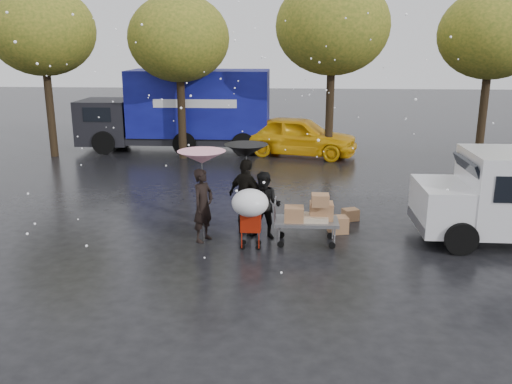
# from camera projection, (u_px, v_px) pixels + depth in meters

# --- Properties ---
(ground) EXTENTS (90.00, 90.00, 0.00)m
(ground) POSITION_uv_depth(u_px,v_px,m) (248.00, 247.00, 12.74)
(ground) COLOR black
(ground) RESTS_ON ground
(person_pink) EXTENTS (0.68, 0.77, 1.78)m
(person_pink) POSITION_uv_depth(u_px,v_px,m) (203.00, 205.00, 12.96)
(person_pink) COLOR black
(person_pink) RESTS_ON ground
(person_middle) EXTENTS (0.92, 0.78, 1.66)m
(person_middle) POSITION_uv_depth(u_px,v_px,m) (265.00, 206.00, 13.16)
(person_middle) COLOR black
(person_middle) RESTS_ON ground
(person_black) EXTENTS (1.17, 1.07, 1.92)m
(person_black) POSITION_uv_depth(u_px,v_px,m) (246.00, 197.00, 13.43)
(person_black) COLOR black
(person_black) RESTS_ON ground
(umbrella_pink) EXTENTS (1.14, 1.14, 2.22)m
(umbrella_pink) POSITION_uv_depth(u_px,v_px,m) (202.00, 157.00, 12.65)
(umbrella_pink) COLOR #4C4C4C
(umbrella_pink) RESTS_ON ground
(umbrella_black) EXTENTS (1.07, 1.07, 2.28)m
(umbrella_black) POSITION_uv_depth(u_px,v_px,m) (246.00, 151.00, 13.12)
(umbrella_black) COLOR #4C4C4C
(umbrella_black) RESTS_ON ground
(vendor_cart) EXTENTS (1.52, 0.80, 1.27)m
(vendor_cart) POSITION_uv_depth(u_px,v_px,m) (310.00, 215.00, 12.81)
(vendor_cart) COLOR slate
(vendor_cart) RESTS_ON ground
(shopping_cart) EXTENTS (0.84, 0.84, 1.46)m
(shopping_cart) POSITION_uv_depth(u_px,v_px,m) (250.00, 206.00, 12.33)
(shopping_cart) COLOR #A31B09
(shopping_cart) RESTS_ON ground
(blue_truck) EXTENTS (8.30, 2.60, 3.50)m
(blue_truck) POSITION_uv_depth(u_px,v_px,m) (181.00, 110.00, 23.76)
(blue_truck) COLOR #0B0C5F
(blue_truck) RESTS_ON ground
(box_ground_near) EXTENTS (0.54, 0.47, 0.42)m
(box_ground_near) POSITION_uv_depth(u_px,v_px,m) (338.00, 225.00, 13.69)
(box_ground_near) COLOR #8C613D
(box_ground_near) RESTS_ON ground
(box_ground_far) EXTENTS (0.49, 0.45, 0.31)m
(box_ground_far) POSITION_uv_depth(u_px,v_px,m) (350.00, 215.00, 14.65)
(box_ground_far) COLOR #8C613D
(box_ground_far) RESTS_ON ground
(yellow_taxi) EXTENTS (5.26, 3.18, 1.67)m
(yellow_taxi) POSITION_uv_depth(u_px,v_px,m) (298.00, 136.00, 22.83)
(yellow_taxi) COLOR #F4B00C
(yellow_taxi) RESTS_ON ground
(tree_row) EXTENTS (21.60, 4.40, 7.12)m
(tree_row) POSITION_uv_depth(u_px,v_px,m) (256.00, 32.00, 21.04)
(tree_row) COLOR black
(tree_row) RESTS_ON ground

